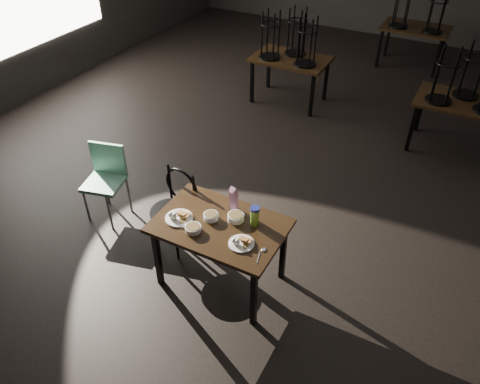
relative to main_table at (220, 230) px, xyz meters
The scene contains 14 objects.
main_table is the anchor object (origin of this frame).
plate_left 0.40m from the main_table, 163.22° to the right, with size 0.26×0.26×0.08m.
plate_right 0.34m from the main_table, 25.28° to the right, with size 0.23×0.23×0.07m.
bowl_near 0.16m from the main_table, 164.24° to the left, with size 0.14×0.14×0.05m.
bowl_far 0.20m from the main_table, 50.97° to the left, with size 0.16×0.16×0.06m.
bowl_big 0.27m from the main_table, 131.89° to the right, with size 0.15×0.15×0.05m.
juice_carton 0.33m from the main_table, 88.60° to the left, with size 0.08×0.08×0.25m.
water_bottle 0.37m from the main_table, 27.90° to the left, with size 0.10×0.10×0.20m.
spoon 0.52m from the main_table, 13.97° to the right, with size 0.06×0.20×0.01m.
bentwood_chair 0.72m from the main_table, 160.40° to the left, with size 0.46×0.45×0.93m.
school_chair 1.70m from the main_table, 169.16° to the left, with size 0.50×0.50×0.89m.
bg_table_left 4.06m from the main_table, 103.84° to the left, with size 1.20×0.80×1.48m.
bg_table_right 3.99m from the main_table, 65.60° to the left, with size 1.20×0.80×1.48m.
bg_table_far 6.37m from the main_table, 85.60° to the left, with size 1.20×0.80×1.48m.
Camera 1 is at (1.52, -4.60, 3.62)m, focal length 35.00 mm.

